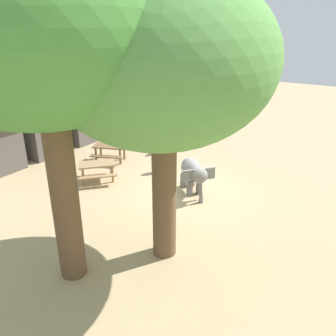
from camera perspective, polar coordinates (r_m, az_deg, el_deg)
ground_plane at (r=13.49m, az=3.27°, el=-4.34°), size 60.00×60.00×0.00m
elephant at (r=13.32m, az=4.17°, el=-0.75°), size 1.73×1.79×1.31m
person_handler at (r=15.36m, az=0.86°, el=3.01°), size 0.42×0.35×1.62m
shade_tree_main at (r=8.37m, az=-0.72°, el=16.96°), size 5.77×5.29×7.38m
shade_tree_secondary at (r=7.84m, az=-19.92°, el=20.65°), size 5.78×5.30×8.12m
wooden_bench at (r=17.99m, az=-0.12°, el=4.39°), size 1.45×0.68×0.88m
picnic_table_near at (r=14.70m, az=-11.61°, el=0.08°), size 2.11×2.10×0.78m
picnic_table_far at (r=16.75m, az=-9.55°, el=3.08°), size 1.94×1.95×0.78m
market_stall_white at (r=18.39m, az=-20.19°, el=5.56°), size 2.50×2.50×2.52m
market_stall_teal at (r=19.98m, az=-14.34°, el=7.55°), size 2.50×2.50×2.52m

